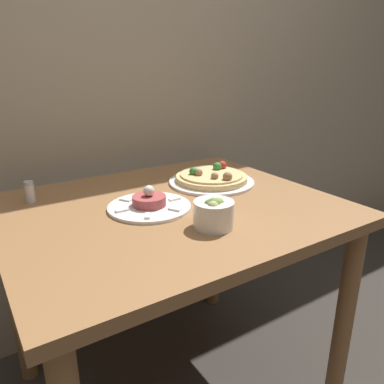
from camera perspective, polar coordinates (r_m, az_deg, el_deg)
back_wall at (r=1.63m, az=-14.30°, el=22.53°), size 8.00×0.05×2.60m
dining_table at (r=1.24m, az=-3.20°, el=-6.82°), size 1.03×0.86×0.76m
pizza_plate at (r=1.40m, az=3.01°, el=2.10°), size 0.32×0.32×0.07m
tartare_plate at (r=1.17m, az=-6.52°, el=-1.86°), size 0.26×0.26×0.07m
small_bowl at (r=1.02m, az=3.32°, el=-3.17°), size 0.11×0.11×0.09m
salt_shaker at (r=1.31m, az=-23.48°, el=-0.01°), size 0.03×0.03×0.07m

